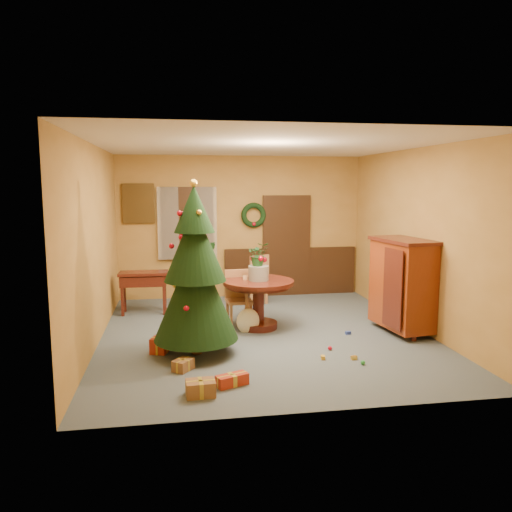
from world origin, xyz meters
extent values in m
plane|color=#3D4859|center=(0.00, 0.00, 0.00)|extent=(5.50, 5.50, 0.00)
plane|color=silver|center=(0.00, 0.00, 2.90)|extent=(5.50, 5.50, 0.00)
plane|color=olive|center=(0.00, 2.75, 1.45)|extent=(5.00, 0.00, 5.00)
plane|color=olive|center=(0.00, -2.75, 1.45)|extent=(5.00, 0.00, 5.00)
plane|color=olive|center=(-2.50, 0.00, 1.45)|extent=(0.00, 5.50, 5.50)
plane|color=olive|center=(2.50, 0.00, 1.45)|extent=(0.00, 5.50, 5.50)
cube|color=black|center=(1.05, 2.71, 0.50)|extent=(2.80, 0.06, 1.00)
cube|color=black|center=(0.95, 2.70, 1.05)|extent=(1.00, 0.08, 2.10)
cube|color=white|center=(0.95, 2.73, 1.00)|extent=(0.80, 0.03, 1.90)
cube|color=black|center=(-1.10, 2.70, 1.55)|extent=(1.05, 0.08, 1.45)
cube|color=white|center=(-1.10, 2.73, 1.55)|extent=(0.88, 0.03, 1.25)
cube|color=white|center=(-1.48, 2.65, 1.55)|extent=(0.42, 0.02, 1.45)
cube|color=white|center=(-0.72, 2.65, 1.55)|extent=(0.42, 0.02, 1.45)
torus|color=black|center=(0.25, 2.67, 1.70)|extent=(0.51, 0.11, 0.51)
cube|color=#4C3819|center=(-2.05, 2.71, 1.95)|extent=(0.62, 0.05, 0.78)
cube|color=gray|center=(-2.05, 2.74, 1.95)|extent=(0.48, 0.02, 0.62)
cylinder|color=black|center=(-0.04, 0.34, 0.76)|extent=(1.15, 1.15, 0.06)
cylinder|color=black|center=(-0.04, 0.34, 0.70)|extent=(1.03, 1.03, 0.04)
cylinder|color=black|center=(-0.04, 0.34, 0.39)|extent=(0.18, 0.18, 0.64)
cylinder|color=black|center=(-0.04, 0.34, 0.05)|extent=(0.62, 0.62, 0.10)
cylinder|color=slate|center=(-0.04, 0.34, 0.91)|extent=(0.32, 0.32, 0.24)
imported|color=#1E4C23|center=(-0.04, 0.34, 1.22)|extent=(0.34, 0.30, 0.38)
cube|color=#9A623D|center=(-0.34, 0.50, 0.43)|extent=(0.43, 0.43, 0.05)
cube|color=#9A623D|center=(-0.35, 0.68, 0.68)|extent=(0.40, 0.07, 0.47)
cube|color=#9A623D|center=(-0.19, 0.68, 0.20)|extent=(0.05, 0.05, 0.41)
cube|color=#9A623D|center=(-0.51, 0.65, 0.20)|extent=(0.05, 0.05, 0.41)
cube|color=#9A623D|center=(-0.17, 0.36, 0.20)|extent=(0.05, 0.05, 0.41)
cube|color=#9A623D|center=(-0.49, 0.33, 0.20)|extent=(0.05, 0.05, 0.41)
cube|color=#9A623D|center=(0.16, 2.05, 0.45)|extent=(0.56, 0.56, 0.05)
cube|color=#9A623D|center=(0.24, 1.88, 0.73)|extent=(0.40, 0.21, 0.50)
cube|color=#9A623D|center=(0.07, 1.83, 0.22)|extent=(0.06, 0.06, 0.43)
cube|color=#9A623D|center=(0.39, 1.97, 0.22)|extent=(0.06, 0.06, 0.43)
cube|color=#9A623D|center=(-0.07, 2.14, 0.22)|extent=(0.06, 0.06, 0.43)
cube|color=#9A623D|center=(0.25, 2.28, 0.22)|extent=(0.06, 0.06, 0.43)
cylinder|color=black|center=(-0.70, 2.17, 0.38)|extent=(0.09, 0.09, 0.75)
cylinder|color=black|center=(-0.70, 2.17, 0.76)|extent=(0.30, 0.30, 0.03)
imported|color=#19471E|center=(-0.70, 2.17, 1.00)|extent=(0.28, 0.24, 0.45)
cylinder|color=#382111|center=(-1.09, -0.74, 0.13)|extent=(0.15, 0.15, 0.25)
cone|color=black|center=(-1.09, -0.74, 0.89)|extent=(1.16, 1.16, 1.37)
cone|color=black|center=(-1.09, -0.74, 1.53)|extent=(0.84, 0.84, 1.00)
cone|color=black|center=(-1.09, -0.74, 2.00)|extent=(0.55, 0.55, 0.63)
sphere|color=yellow|center=(-1.09, -0.74, 2.34)|extent=(0.11, 0.11, 0.11)
cube|color=black|center=(-1.93, 1.61, 0.74)|extent=(0.87, 0.45, 0.05)
cube|color=black|center=(-1.93, 1.61, 0.61)|extent=(0.82, 0.41, 0.18)
cube|color=black|center=(-2.29, 1.61, 0.35)|extent=(0.06, 0.31, 0.71)
cube|color=black|center=(-1.56, 1.61, 0.35)|extent=(0.06, 0.31, 0.71)
cube|color=#521B09|center=(2.15, -0.24, 0.77)|extent=(0.69, 1.16, 1.36)
cube|color=black|center=(2.15, -0.24, 1.46)|extent=(0.76, 1.23, 0.05)
cylinder|color=black|center=(2.15, -0.69, 0.05)|extent=(0.08, 0.08, 0.10)
cylinder|color=black|center=(2.15, 0.22, 0.05)|extent=(0.08, 0.08, 0.10)
cube|color=brown|center=(-1.11, -2.15, 0.09)|extent=(0.33, 0.25, 0.17)
cube|color=gold|center=(-1.11, -2.15, 0.09)|extent=(0.33, 0.05, 0.17)
cube|color=gold|center=(-1.11, -2.15, 0.09)|extent=(0.06, 0.24, 0.17)
cube|color=#9E2A15|center=(-1.60, -0.64, 0.11)|extent=(0.27, 0.27, 0.22)
cube|color=gold|center=(-1.60, -0.64, 0.11)|extent=(0.22, 0.10, 0.22)
cube|color=gold|center=(-1.60, -0.64, 0.11)|extent=(0.10, 0.22, 0.22)
cube|color=brown|center=(-1.29, -1.35, 0.07)|extent=(0.30, 0.31, 0.14)
cube|color=gold|center=(-1.29, -1.35, 0.07)|extent=(0.18, 0.23, 0.14)
cube|color=gold|center=(-1.29, -1.35, 0.07)|extent=(0.17, 0.14, 0.14)
cube|color=#9E2A15|center=(-0.73, -1.93, 0.07)|extent=(0.41, 0.29, 0.13)
cube|color=gold|center=(-0.73, -1.93, 0.07)|extent=(0.36, 0.17, 0.14)
cube|color=gold|center=(-0.73, -1.93, 0.07)|extent=(0.11, 0.17, 0.14)
cube|color=#233B9B|center=(1.28, -0.23, 0.03)|extent=(0.09, 0.07, 0.05)
sphere|color=green|center=(1.02, -1.53, 0.03)|extent=(0.06, 0.06, 0.06)
cube|color=gold|center=(0.57, -1.25, 0.03)|extent=(0.06, 0.09, 0.05)
sphere|color=#B90C23|center=(0.78, -0.91, 0.03)|extent=(0.06, 0.06, 0.06)
cube|color=yellow|center=(0.98, -1.33, 0.03)|extent=(0.09, 0.06, 0.05)
camera|label=1|loc=(-1.35, -7.43, 2.32)|focal=35.00mm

